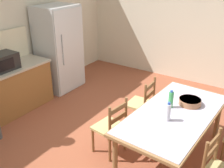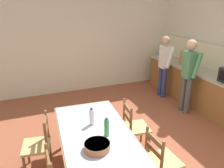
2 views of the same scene
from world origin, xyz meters
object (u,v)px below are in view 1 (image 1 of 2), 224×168
at_px(refrigerator, 59,49).
at_px(chair_side_far_right, 142,104).
at_px(bottle_off_centre, 171,100).
at_px(chair_side_far_left, 111,127).
at_px(bottle_near_centre, 168,112).
at_px(dining_table, 174,117).
at_px(microwave, 2,62).
at_px(serving_bowl, 190,101).

bearing_deg(refrigerator, chair_side_far_right, -100.62).
xyz_separation_m(bottle_off_centre, chair_side_far_left, (-0.51, 0.69, -0.44)).
bearing_deg(bottle_off_centre, chair_side_far_left, 126.28).
distance_m(bottle_near_centre, chair_side_far_left, 0.92).
bearing_deg(dining_table, microwave, 99.14).
bearing_deg(refrigerator, microwave, 179.24).
bearing_deg(microwave, chair_side_far_left, -87.59).
distance_m(bottle_off_centre, chair_side_far_left, 0.96).
relative_size(bottle_off_centre, chair_side_far_left, 0.30).
distance_m(serving_bowl, chair_side_far_left, 1.22).
height_order(microwave, chair_side_far_left, microwave).
distance_m(bottle_off_centre, serving_bowl, 0.32).
distance_m(chair_side_far_left, chair_side_far_right, 0.89).
xyz_separation_m(serving_bowl, chair_side_far_left, (-0.74, 0.90, -0.37)).
distance_m(refrigerator, serving_bowl, 3.21).
xyz_separation_m(microwave, bottle_off_centre, (0.60, -2.96, -0.16)).
relative_size(bottle_off_centre, serving_bowl, 0.84).
bearing_deg(microwave, bottle_off_centre, -78.54).
relative_size(bottle_near_centre, serving_bowl, 0.84).
relative_size(serving_bowl, chair_side_far_left, 0.35).
height_order(refrigerator, bottle_near_centre, refrigerator).
relative_size(refrigerator, bottle_near_centre, 6.91).
distance_m(dining_table, serving_bowl, 0.37).
distance_m(microwave, chair_side_far_right, 2.60).
distance_m(refrigerator, dining_table, 3.21).
bearing_deg(chair_side_far_right, refrigerator, -102.24).
bearing_deg(chair_side_far_left, bottle_near_centre, 108.23).
xyz_separation_m(refrigerator, dining_table, (-0.92, -3.06, -0.25)).
height_order(microwave, chair_side_far_right, microwave).
relative_size(dining_table, chair_side_far_right, 2.22).
xyz_separation_m(dining_table, bottle_off_centre, (0.10, 0.12, 0.20)).
bearing_deg(chair_side_far_right, bottle_off_centre, 57.37).
height_order(microwave, serving_bowl, microwave).
distance_m(microwave, bottle_near_centre, 3.08).
xyz_separation_m(refrigerator, bottle_near_centre, (-1.17, -3.05, -0.05)).
distance_m(refrigerator, microwave, 1.42).
height_order(microwave, bottle_near_centre, microwave).
bearing_deg(serving_bowl, dining_table, 164.74).
height_order(refrigerator, serving_bowl, refrigerator).
bearing_deg(bottle_off_centre, refrigerator, 74.51).
distance_m(refrigerator, chair_side_far_right, 2.40).
bearing_deg(microwave, dining_table, -80.86).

